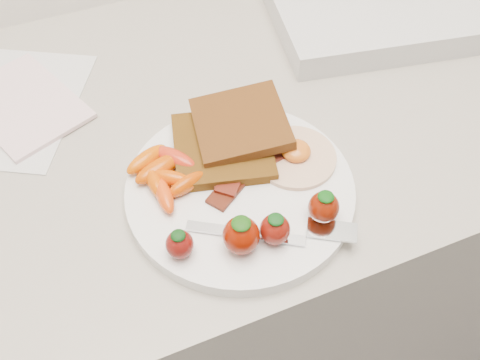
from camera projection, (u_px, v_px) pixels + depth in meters
name	position (u px, v px, depth m)	size (l,w,h in m)	color
counter	(215.00, 273.00, 1.08)	(2.00, 0.60, 0.90)	gray
plate	(240.00, 190.00, 0.63)	(0.27, 0.27, 0.02)	white
toast_lower	(223.00, 147.00, 0.65)	(0.12, 0.12, 0.01)	#361F03
toast_upper	(240.00, 123.00, 0.66)	(0.11, 0.11, 0.01)	#3D250D
fried_egg	(295.00, 155.00, 0.65)	(0.13, 0.13, 0.02)	white
bacon_strips	(242.00, 169.00, 0.64)	(0.12, 0.10, 0.01)	black
baby_carrots	(164.00, 173.00, 0.63)	(0.09, 0.11, 0.02)	#C14300
strawberries	(259.00, 228.00, 0.56)	(0.19, 0.05, 0.05)	#640F0B
fork	(285.00, 232.00, 0.58)	(0.18, 0.10, 0.00)	silver
paper_sheet	(13.00, 105.00, 0.73)	(0.17, 0.23, 0.00)	silver
notepad	(23.00, 104.00, 0.73)	(0.12, 0.18, 0.01)	silver
appliance	(376.00, 3.00, 0.85)	(0.34, 0.27, 0.04)	silver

